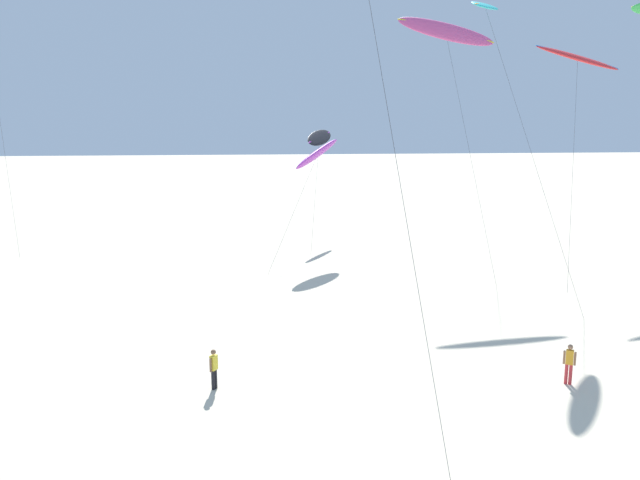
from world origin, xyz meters
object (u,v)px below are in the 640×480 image
(flying_kite_4, at_px, (317,153))
(person_near_right, at_px, (569,362))
(person_foreground_walker, at_px, (214,367))
(flying_kite_5, at_px, (446,31))
(flying_kite_2, at_px, (578,58))
(flying_kite_7, at_px, (485,6))
(flying_kite_8, at_px, (319,138))

(flying_kite_4, height_order, person_near_right, flying_kite_4)
(person_foreground_walker, bearing_deg, flying_kite_4, 76.23)
(flying_kite_4, relative_size, flying_kite_5, 0.55)
(flying_kite_2, relative_size, flying_kite_5, 0.87)
(flying_kite_2, height_order, flying_kite_7, flying_kite_7)
(flying_kite_8, distance_m, person_foreground_walker, 34.37)
(flying_kite_5, xyz_separation_m, person_near_right, (-0.57, -23.49, -15.34))
(flying_kite_5, distance_m, flying_kite_7, 5.74)
(flying_kite_5, distance_m, person_foreground_walker, 31.34)
(flying_kite_5, relative_size, person_near_right, 10.40)
(flying_kite_4, relative_size, flying_kite_8, 0.86)
(flying_kite_8, height_order, person_foreground_walker, flying_kite_8)
(flying_kite_2, distance_m, flying_kite_4, 19.70)
(person_near_right, bearing_deg, flying_kite_8, 102.77)
(flying_kite_7, bearing_deg, flying_kite_8, 120.38)
(flying_kite_5, xyz_separation_m, person_foreground_walker, (-15.03, -22.81, -15.37))
(flying_kite_7, height_order, person_foreground_walker, flying_kite_7)
(flying_kite_4, bearing_deg, person_near_right, -71.74)
(flying_kite_2, distance_m, person_near_right, 27.88)
(flying_kite_4, bearing_deg, person_foreground_walker, -103.77)
(person_foreground_walker, bearing_deg, person_near_right, -2.70)
(person_foreground_walker, bearing_deg, flying_kite_8, 78.21)
(flying_kite_4, bearing_deg, flying_kite_8, 84.43)
(flying_kite_5, height_order, person_near_right, flying_kite_5)
(person_near_right, bearing_deg, flying_kite_4, 108.26)
(flying_kite_7, height_order, flying_kite_8, flying_kite_7)
(flying_kite_2, height_order, flying_kite_4, flying_kite_2)
(flying_kite_7, height_order, person_near_right, flying_kite_7)
(flying_kite_8, bearing_deg, person_foreground_walker, -101.79)
(flying_kite_4, distance_m, person_foreground_walker, 26.34)
(person_near_right, bearing_deg, person_foreground_walker, 177.30)
(flying_kite_4, xyz_separation_m, person_near_right, (8.39, -25.42, -6.67))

